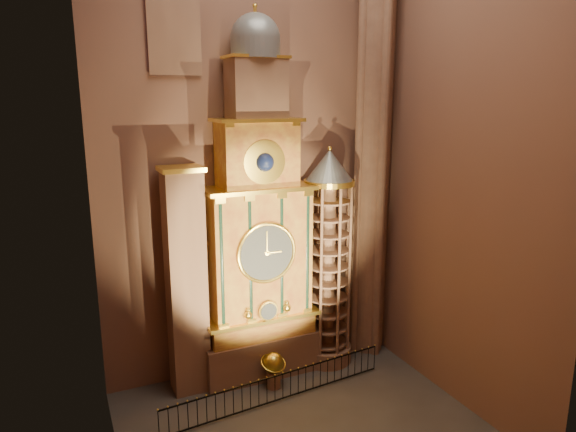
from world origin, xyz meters
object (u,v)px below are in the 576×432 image
celestial_globe (273,367)px  stair_turret (328,260)px  portrait_tower (186,281)px  iron_railing (279,388)px  astronomical_clock (258,239)px

celestial_globe → stair_turret: bearing=20.2°
portrait_tower → celestial_globe: portrait_tower is taller
stair_turret → celestial_globe: 5.61m
iron_railing → stair_turret: bearing=33.6°
stair_turret → astronomical_clock: bearing=175.7°
astronomical_clock → portrait_tower: (-3.40, 0.02, -1.53)m
portrait_tower → iron_railing: 6.15m
iron_railing → celestial_globe: bearing=78.5°
celestial_globe → astronomical_clock: bearing=92.3°
stair_turret → celestial_globe: bearing=-159.8°
portrait_tower → iron_railing: bearing=-40.2°
portrait_tower → stair_turret: bearing=-2.3°
astronomical_clock → portrait_tower: astronomical_clock is taller
portrait_tower → iron_railing: (3.22, -2.73, -4.47)m
portrait_tower → celestial_globe: size_ratio=6.01×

